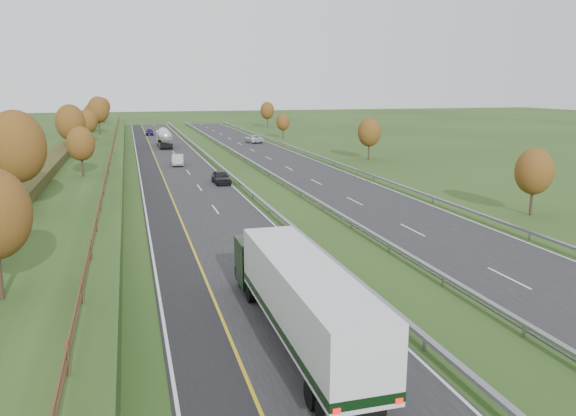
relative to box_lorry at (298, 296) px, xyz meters
name	(u,v)px	position (x,y,z in m)	size (l,w,h in m)	color
ground	(244,175)	(7.48, 49.04, -2.33)	(400.00, 400.00, 0.00)	#244017
near_carriageway	(178,172)	(-0.52, 54.04, -2.31)	(10.50, 200.00, 0.04)	black
far_carriageway	(295,167)	(15.98, 54.04, -2.31)	(10.50, 200.00, 0.04)	black
hard_shoulder	(150,173)	(-4.27, 54.04, -2.31)	(3.00, 200.00, 0.04)	black
lane_markings	(225,170)	(5.88, 53.92, -2.28)	(26.75, 200.00, 0.01)	silver
embankment_left	(75,168)	(-13.52, 54.04, -1.33)	(12.00, 200.00, 2.00)	#244017
hedge_left	(57,157)	(-15.52, 54.04, 0.22)	(2.20, 180.00, 1.10)	#2E3314
fence_left	(111,154)	(-9.02, 53.63, 0.40)	(0.12, 189.06, 1.20)	#422B19
median_barrier_near	(220,166)	(5.18, 54.04, -1.72)	(0.32, 200.00, 0.71)	gray
median_barrier_far	(256,164)	(10.28, 54.04, -1.72)	(0.32, 200.00, 0.71)	gray
outer_barrier_far	(334,162)	(21.78, 54.04, -1.71)	(0.32, 200.00, 0.71)	gray
trees_left	(72,128)	(-13.16, 50.67, 4.04)	(6.64, 164.30, 7.66)	#2D2116
trees_far	(318,123)	(29.28, 83.25, 1.92)	(8.45, 118.60, 7.12)	#2D2116
box_lorry	(298,296)	(0.00, 0.00, 0.00)	(2.58, 16.28, 4.06)	black
road_tanker	(164,137)	(-0.15, 87.23, -0.47)	(2.40, 11.22, 3.46)	silver
car_dark_near	(221,177)	(3.57, 43.07, -1.52)	(1.81, 4.50, 1.53)	black
car_silver_mid	(178,160)	(0.02, 60.55, -1.52)	(1.64, 4.71, 1.55)	#A9AAAD
car_small_far	(149,132)	(-1.87, 115.00, -1.64)	(1.81, 4.46, 1.29)	#15133E
car_oncoming	(254,139)	(17.91, 90.54, -1.51)	(2.58, 5.60, 1.56)	silver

